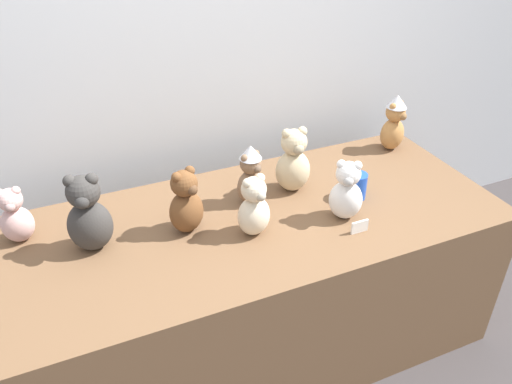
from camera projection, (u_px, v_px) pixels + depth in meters
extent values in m
plane|color=#3D3838|center=(279.00, 382.00, 2.17)|extent=(10.00, 10.00, 0.00)
cube|color=silver|center=(194.00, 21.00, 2.17)|extent=(7.00, 0.08, 2.60)
cube|color=brown|center=(256.00, 284.00, 2.17)|extent=(1.96, 0.83, 0.70)
ellipsoid|color=brown|center=(187.00, 212.00, 1.87)|extent=(0.17, 0.16, 0.17)
sphere|color=brown|center=(184.00, 183.00, 1.81)|extent=(0.10, 0.10, 0.10)
sphere|color=brown|center=(176.00, 177.00, 1.77)|extent=(0.04, 0.04, 0.04)
sphere|color=brown|center=(190.00, 171.00, 1.81)|extent=(0.04, 0.04, 0.04)
sphere|color=brown|center=(192.00, 190.00, 1.79)|extent=(0.04, 0.04, 0.04)
ellipsoid|color=#7F6047|center=(251.00, 186.00, 2.04)|extent=(0.14, 0.13, 0.14)
sphere|color=#7F6047|center=(251.00, 164.00, 1.99)|extent=(0.09, 0.09, 0.09)
sphere|color=#7F6047|center=(245.00, 158.00, 1.95)|extent=(0.03, 0.03, 0.03)
sphere|color=#7F6047|center=(255.00, 154.00, 1.98)|extent=(0.03, 0.03, 0.03)
sphere|color=brown|center=(257.00, 169.00, 1.97)|extent=(0.04, 0.04, 0.04)
cone|color=silver|center=(250.00, 152.00, 1.96)|extent=(0.09, 0.09, 0.06)
ellipsoid|color=beige|center=(18.00, 224.00, 1.83)|extent=(0.12, 0.11, 0.14)
sphere|color=beige|center=(10.00, 200.00, 1.77)|extent=(0.08, 0.08, 0.08)
sphere|color=beige|center=(16.00, 191.00, 1.76)|extent=(0.03, 0.03, 0.03)
sphere|color=#A88783|center=(10.00, 207.00, 1.75)|extent=(0.04, 0.04, 0.04)
ellipsoid|color=white|center=(345.00, 200.00, 1.95)|extent=(0.17, 0.16, 0.16)
sphere|color=white|center=(348.00, 174.00, 1.88)|extent=(0.09, 0.09, 0.09)
sphere|color=white|center=(341.00, 164.00, 1.87)|extent=(0.04, 0.04, 0.04)
sphere|color=white|center=(358.00, 166.00, 1.86)|extent=(0.04, 0.04, 0.04)
sphere|color=#B4B3AF|center=(348.00, 181.00, 1.85)|extent=(0.04, 0.04, 0.04)
ellipsoid|color=#B27A42|center=(392.00, 134.00, 2.43)|extent=(0.15, 0.14, 0.15)
sphere|color=#B27A42|center=(396.00, 112.00, 2.37)|extent=(0.09, 0.09, 0.09)
sphere|color=#B27A42|center=(393.00, 107.00, 2.33)|extent=(0.03, 0.03, 0.03)
sphere|color=#B27A42|center=(400.00, 103.00, 2.37)|extent=(0.03, 0.03, 0.03)
sphere|color=olive|center=(403.00, 116.00, 2.35)|extent=(0.04, 0.04, 0.04)
cone|color=silver|center=(397.00, 101.00, 2.34)|extent=(0.10, 0.10, 0.06)
ellipsoid|color=beige|center=(254.00, 216.00, 1.86)|extent=(0.15, 0.13, 0.16)
sphere|color=beige|center=(254.00, 189.00, 1.80)|extent=(0.09, 0.09, 0.09)
sphere|color=beige|center=(247.00, 183.00, 1.76)|extent=(0.03, 0.03, 0.03)
sphere|color=beige|center=(260.00, 178.00, 1.79)|extent=(0.03, 0.03, 0.03)
sphere|color=#ABA08A|center=(261.00, 196.00, 1.78)|extent=(0.04, 0.04, 0.04)
ellipsoid|color=#CCB78E|center=(293.00, 171.00, 2.11)|extent=(0.16, 0.14, 0.18)
sphere|color=#CCB78E|center=(294.00, 142.00, 2.04)|extent=(0.11, 0.11, 0.11)
sphere|color=#CCB78E|center=(287.00, 134.00, 2.01)|extent=(0.04, 0.04, 0.04)
sphere|color=#CCB78E|center=(302.00, 131.00, 2.03)|extent=(0.04, 0.04, 0.04)
sphere|color=#9D8E71|center=(298.00, 149.00, 2.01)|extent=(0.05, 0.05, 0.05)
ellipsoid|color=#383533|center=(90.00, 226.00, 1.78)|extent=(0.18, 0.16, 0.19)
sphere|color=#383533|center=(83.00, 192.00, 1.70)|extent=(0.12, 0.12, 0.12)
sphere|color=#383533|center=(69.00, 181.00, 1.67)|extent=(0.04, 0.04, 0.04)
sphere|color=#383533|center=(92.00, 179.00, 1.68)|extent=(0.04, 0.04, 0.04)
sphere|color=#32302E|center=(82.00, 202.00, 1.67)|extent=(0.05, 0.05, 0.05)
cylinder|color=blue|center=(357.00, 186.00, 2.08)|extent=(0.08, 0.08, 0.11)
cube|color=white|center=(360.00, 227.00, 1.89)|extent=(0.07, 0.01, 0.05)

